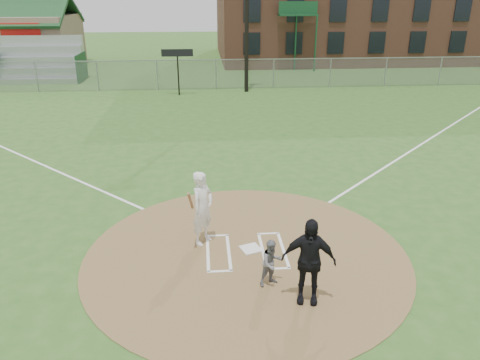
{
  "coord_description": "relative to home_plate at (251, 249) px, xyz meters",
  "views": [
    {
      "loc": [
        -1.03,
        -10.52,
        6.43
      ],
      "look_at": [
        0.0,
        2.0,
        1.3
      ],
      "focal_mm": 35.0,
      "sensor_mm": 36.0,
      "label": 1
    }
  ],
  "objects": [
    {
      "name": "dirt_circle",
      "position": [
        -0.14,
        -0.23,
        -0.03
      ],
      "size": [
        8.4,
        8.4,
        0.02
      ],
      "primitive_type": "cylinder",
      "color": "olive",
      "rests_on": "ground"
    },
    {
      "name": "clubhouse",
      "position": [
        -18.14,
        32.76,
        2.35
      ],
      "size": [
        12.2,
        8.71,
        6.23
      ],
      "color": "#8B765E",
      "rests_on": "ground"
    },
    {
      "name": "home_plate",
      "position": [
        0.0,
        0.0,
        0.0
      ],
      "size": [
        0.63,
        0.63,
        0.03
      ],
      "primitive_type": "cube",
      "rotation": [
        0.0,
        0.0,
        0.34
      ],
      "color": "silver",
      "rests_on": "dirt_circle"
    },
    {
      "name": "batter_at_plate",
      "position": [
        -1.24,
        0.51,
        1.01
      ],
      "size": [
        0.84,
        1.15,
        2.04
      ],
      "color": "white",
      "rests_on": "dirt_circle"
    },
    {
      "name": "ground",
      "position": [
        -0.14,
        -0.23,
        -0.04
      ],
      "size": [
        140.0,
        140.0,
        0.0
      ],
      "primitive_type": "plane",
      "color": "#2E591E",
      "rests_on": "ground"
    },
    {
      "name": "scoreboard_sign",
      "position": [
        -2.64,
        19.97,
        2.35
      ],
      "size": [
        2.0,
        0.1,
        2.93
      ],
      "color": "black",
      "rests_on": "ground"
    },
    {
      "name": "batters_boxes",
      "position": [
        -0.14,
        -0.08,
        -0.01
      ],
      "size": [
        2.08,
        1.88,
        0.01
      ],
      "color": "white",
      "rests_on": "dirt_circle"
    },
    {
      "name": "umpire",
      "position": [
        1.0,
        -2.27,
        0.99
      ],
      "size": [
        1.25,
        0.74,
        2.01
      ],
      "primitive_type": "imported",
      "rotation": [
        0.0,
        0.0,
        -0.23
      ],
      "color": "black",
      "rests_on": "dirt_circle"
    },
    {
      "name": "foul_line_first",
      "position": [
        8.86,
        8.77,
        -0.03
      ],
      "size": [
        17.04,
        17.04,
        0.01
      ],
      "primitive_type": "cube",
      "rotation": [
        0.0,
        0.0,
        -0.79
      ],
      "color": "white",
      "rests_on": "ground"
    },
    {
      "name": "foul_line_third",
      "position": [
        -9.14,
        8.77,
        -0.03
      ],
      "size": [
        17.04,
        17.04,
        0.01
      ],
      "primitive_type": "cube",
      "rotation": [
        0.0,
        0.0,
        0.79
      ],
      "color": "white",
      "rests_on": "ground"
    },
    {
      "name": "catcher",
      "position": [
        0.31,
        -1.6,
        0.56
      ],
      "size": [
        0.69,
        0.62,
        1.15
      ],
      "primitive_type": "imported",
      "rotation": [
        0.0,
        0.0,
        0.41
      ],
      "color": "slate",
      "rests_on": "dirt_circle"
    },
    {
      "name": "bleachers",
      "position": [
        -13.14,
        25.97,
        1.55
      ],
      "size": [
        6.08,
        3.2,
        3.2
      ],
      "color": "#B7BABF",
      "rests_on": "ground"
    },
    {
      "name": "outfield_fence",
      "position": [
        -0.14,
        21.77,
        0.98
      ],
      "size": [
        56.08,
        0.08,
        2.03
      ],
      "color": "slate",
      "rests_on": "ground"
    }
  ]
}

